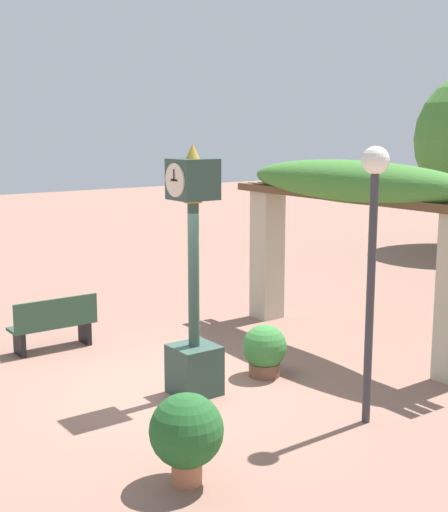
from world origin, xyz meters
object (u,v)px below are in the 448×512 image
pedestal_clock (194,292)px  potted_plant_near_right (265,350)px  park_bench (54,325)px  lamp_post (373,226)px  potted_plant_near_left (186,433)px

pedestal_clock → potted_plant_near_right: (0.01, 1.23, -1.03)m
pedestal_clock → park_bench: (-2.96, -0.80, -1.00)m
potted_plant_near_right → lamp_post: 2.90m
potted_plant_near_right → park_bench: park_bench is taller
potted_plant_near_right → lamp_post: bearing=-0.6°
potted_plant_near_left → park_bench: (-5.02, 0.65, -0.12)m
pedestal_clock → park_bench: pedestal_clock is taller
pedestal_clock → potted_plant_near_right: bearing=89.6°
potted_plant_near_right → lamp_post: lamp_post is taller
potted_plant_near_left → potted_plant_near_right: size_ratio=1.24×
lamp_post → potted_plant_near_right: bearing=179.4°
potted_plant_near_left → potted_plant_near_right: bearing=127.5°
potted_plant_near_right → lamp_post: (2.04, -0.02, 2.06)m
pedestal_clock → lamp_post: size_ratio=1.00×
pedestal_clock → lamp_post: bearing=30.5°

